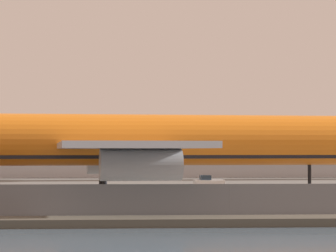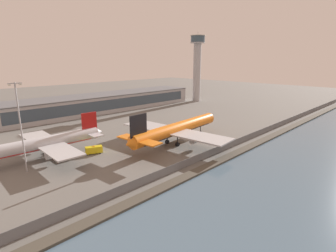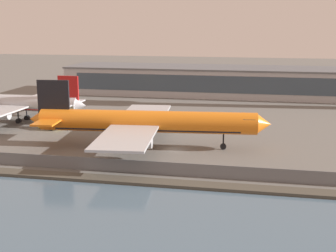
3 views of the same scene
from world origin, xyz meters
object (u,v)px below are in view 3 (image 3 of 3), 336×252
at_px(baggage_tug, 197,127).
at_px(ops_van, 49,124).
at_px(cargo_jet_orange, 144,122).
at_px(passenger_jet_silver, 15,103).

relative_size(baggage_tug, ops_van, 0.59).
bearing_deg(cargo_jet_orange, ops_van, 156.23).
bearing_deg(passenger_jet_silver, baggage_tug, -2.12).
relative_size(cargo_jet_orange, baggage_tug, 14.80).
relative_size(passenger_jet_silver, ops_van, 7.08).
height_order(cargo_jet_orange, passenger_jet_silver, cargo_jet_orange).
xyz_separation_m(cargo_jet_orange, ops_van, (-25.90, 11.41, -3.88)).
bearing_deg(cargo_jet_orange, baggage_tug, 62.40).
relative_size(cargo_jet_orange, ops_van, 8.72).
xyz_separation_m(passenger_jet_silver, baggage_tug, (46.95, -1.74, -3.80)).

